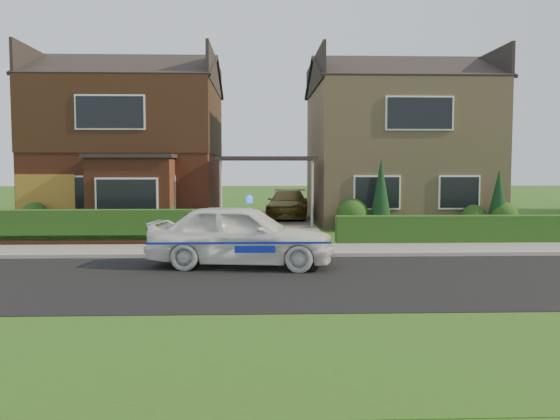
{
  "coord_description": "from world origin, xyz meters",
  "views": [
    {
      "loc": [
        -0.29,
        -12.4,
        2.4
      ],
      "look_at": [
        0.28,
        3.5,
        1.22
      ],
      "focal_mm": 38.0,
      "sensor_mm": 36.0,
      "label": 1
    }
  ],
  "objects": [
    {
      "name": "police_car",
      "position": [
        -0.7,
        1.64,
        0.75
      ],
      "size": [
        4.05,
        4.6,
        1.67
      ],
      "rotation": [
        0.0,
        0.0,
        1.44
      ],
      "color": "white",
      "rests_on": "ground"
    },
    {
      "name": "hedge_right",
      "position": [
        5.8,
        5.35,
        0.0
      ],
      "size": [
        7.5,
        0.55,
        0.8
      ],
      "primitive_type": "cube",
      "color": "#143B13",
      "rests_on": "ground"
    },
    {
      "name": "shrub_left_far",
      "position": [
        -8.5,
        9.5,
        0.54
      ],
      "size": [
        1.08,
        1.08,
        1.08
      ],
      "primitive_type": "sphere",
      "color": "#143B13",
      "rests_on": "ground"
    },
    {
      "name": "shrub_right_mid",
      "position": [
        7.8,
        9.5,
        0.48
      ],
      "size": [
        0.96,
        0.96,
        0.96
      ],
      "primitive_type": "sphere",
      "color": "#143B13",
      "rests_on": "ground"
    },
    {
      "name": "potted_plant_b",
      "position": [
        -6.18,
        6.0,
        0.41
      ],
      "size": [
        0.57,
        0.53,
        0.83
      ],
      "primitive_type": "imported",
      "rotation": [
        0.0,
        0.0,
        0.44
      ],
      "color": "gray",
      "rests_on": "ground"
    },
    {
      "name": "ground",
      "position": [
        0.0,
        0.0,
        0.0
      ],
      "size": [
        120.0,
        120.0,
        0.0
      ],
      "primitive_type": "plane",
      "color": "#254E14",
      "rests_on": "ground"
    },
    {
      "name": "conifer_b",
      "position": [
        8.6,
        9.2,
        1.1
      ],
      "size": [
        0.9,
        0.9,
        2.2
      ],
      "primitive_type": "cone",
      "color": "black",
      "rests_on": "ground"
    },
    {
      "name": "conifer_a",
      "position": [
        4.2,
        9.2,
        1.3
      ],
      "size": [
        0.9,
        0.9,
        2.6
      ],
      "primitive_type": "cone",
      "color": "black",
      "rests_on": "ground"
    },
    {
      "name": "driveway_car",
      "position": [
        1.0,
        13.71,
        0.73
      ],
      "size": [
        2.14,
        4.39,
        1.23
      ],
      "primitive_type": "imported",
      "rotation": [
        0.0,
        0.0,
        -0.1
      ],
      "color": "brown",
      "rests_on": "driveway"
    },
    {
      "name": "house_right",
      "position": [
        5.8,
        13.99,
        3.66
      ],
      "size": [
        7.5,
        8.06,
        7.25
      ],
      "color": "tan",
      "rests_on": "ground"
    },
    {
      "name": "road",
      "position": [
        0.0,
        0.0,
        0.0
      ],
      "size": [
        60.0,
        6.0,
        0.02
      ],
      "primitive_type": "cube",
      "color": "black",
      "rests_on": "ground"
    },
    {
      "name": "hedge_left",
      "position": [
        -5.8,
        5.45,
        0.0
      ],
      "size": [
        7.5,
        0.55,
        0.9
      ],
      "primitive_type": "cube",
      "color": "#143B13",
      "rests_on": "ground"
    },
    {
      "name": "driveway",
      "position": [
        0.0,
        11.0,
        0.06
      ],
      "size": [
        3.8,
        12.0,
        0.12
      ],
      "primitive_type": "cube",
      "color": "#666059",
      "rests_on": "ground"
    },
    {
      "name": "shrub_right_near",
      "position": [
        3.2,
        9.4,
        0.6
      ],
      "size": [
        1.2,
        1.2,
        1.2
      ],
      "primitive_type": "sphere",
      "color": "#143B13",
      "rests_on": "ground"
    },
    {
      "name": "kerb",
      "position": [
        0.0,
        3.05,
        0.06
      ],
      "size": [
        60.0,
        0.16,
        0.12
      ],
      "primitive_type": "cube",
      "color": "#9E9993",
      "rests_on": "ground"
    },
    {
      "name": "sidewalk",
      "position": [
        0.0,
        4.1,
        0.05
      ],
      "size": [
        60.0,
        2.0,
        0.1
      ],
      "primitive_type": "cube",
      "color": "slate",
      "rests_on": "ground"
    },
    {
      "name": "dwarf_wall",
      "position": [
        -5.8,
        5.3,
        0.18
      ],
      "size": [
        7.7,
        0.25,
        0.36
      ],
      "primitive_type": "cube",
      "color": "brown",
      "rests_on": "ground"
    },
    {
      "name": "shrub_left_mid",
      "position": [
        -4.0,
        9.3,
        0.66
      ],
      "size": [
        1.32,
        1.32,
        1.32
      ],
      "primitive_type": "sphere",
      "color": "#143B13",
      "rests_on": "ground"
    },
    {
      "name": "shrub_right_far",
      "position": [
        8.8,
        9.2,
        0.54
      ],
      "size": [
        1.08,
        1.08,
        1.08
      ],
      "primitive_type": "sphere",
      "color": "#143B13",
      "rests_on": "ground"
    },
    {
      "name": "carport_link",
      "position": [
        0.0,
        10.95,
        2.66
      ],
      "size": [
        3.8,
        3.0,
        2.77
      ],
      "color": "black",
      "rests_on": "ground"
    },
    {
      "name": "grass_verge",
      "position": [
        0.0,
        -5.0,
        0.0
      ],
      "size": [
        60.0,
        4.0,
        0.01
      ],
      "primitive_type": "cube",
      "color": "#254E14",
      "rests_on": "ground"
    },
    {
      "name": "shrub_left_near",
      "position": [
        -2.4,
        9.6,
        0.42
      ],
      "size": [
        0.84,
        0.84,
        0.84
      ],
      "primitive_type": "sphere",
      "color": "#143B13",
      "rests_on": "ground"
    },
    {
      "name": "potted_plant_c",
      "position": [
        -5.6,
        9.0,
        0.38
      ],
      "size": [
        0.52,
        0.52,
        0.75
      ],
      "primitive_type": "imported",
      "rotation": [
        0.0,
        0.0,
        1.31
      ],
      "color": "gray",
      "rests_on": "ground"
    },
    {
      "name": "garage_door",
      "position": [
        -8.25,
        9.96,
        1.05
      ],
      "size": [
        2.2,
        0.1,
        2.1
      ],
      "primitive_type": "cube",
      "color": "brown",
      "rests_on": "ground"
    },
    {
      "name": "house_left",
      "position": [
        -5.78,
        13.9,
        3.81
      ],
      "size": [
        7.5,
        9.53,
        7.25
      ],
      "color": "brown",
      "rests_on": "ground"
    }
  ]
}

